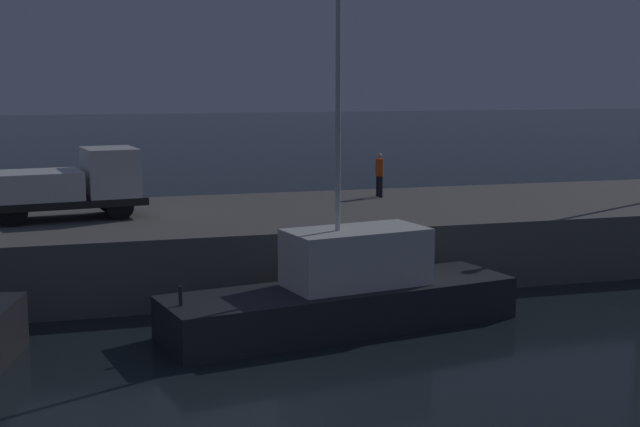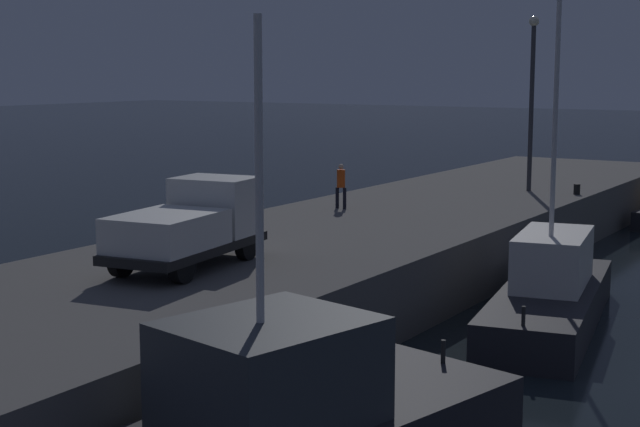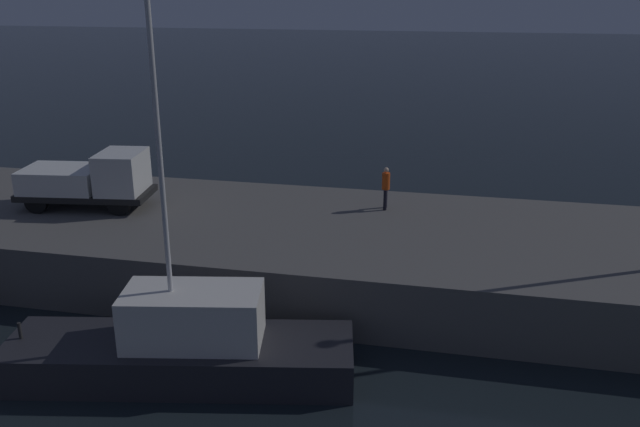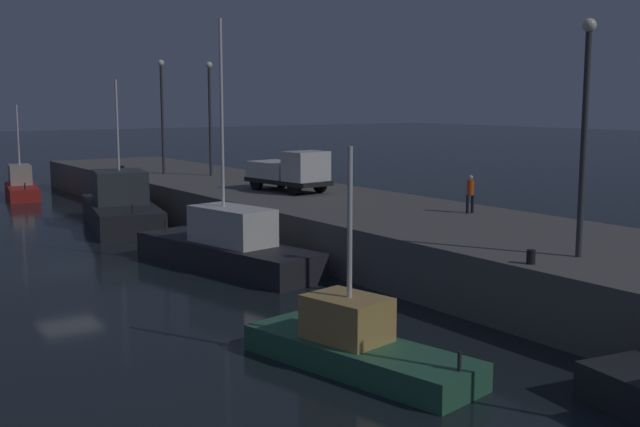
% 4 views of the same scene
% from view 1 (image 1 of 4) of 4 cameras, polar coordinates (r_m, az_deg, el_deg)
% --- Properties ---
extents(ground_plane, '(320.00, 320.00, 0.00)m').
position_cam_1_polar(ground_plane, '(18.28, -3.94, -13.07)').
color(ground_plane, black).
extents(pier_quay, '(67.23, 9.51, 2.18)m').
position_cam_1_polar(pier_quay, '(30.74, -9.29, -2.07)').
color(pier_quay, '#5B5956').
rests_on(pier_quay, ground).
extents(fishing_trawler_red, '(10.23, 4.42, 10.62)m').
position_cam_1_polar(fishing_trawler_red, '(24.25, 1.66, -5.14)').
color(fishing_trawler_red, '#232328').
rests_on(fishing_trawler_red, ground).
extents(utility_truck, '(5.46, 2.86, 2.31)m').
position_cam_1_polar(utility_truck, '(30.29, -15.88, 1.82)').
color(utility_truck, black).
rests_on(utility_truck, pier_quay).
extents(dockworker, '(0.33, 0.46, 1.73)m').
position_cam_1_polar(dockworker, '(34.58, 3.87, 2.69)').
color(dockworker, black).
rests_on(dockworker, pier_quay).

